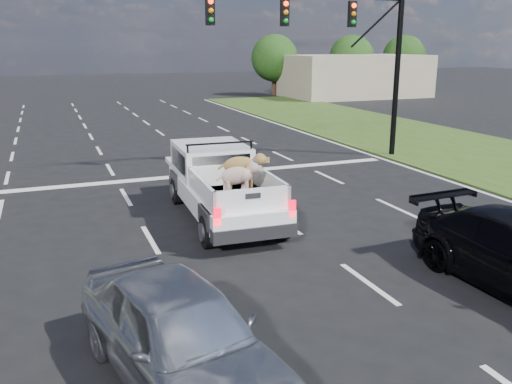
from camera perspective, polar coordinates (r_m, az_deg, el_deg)
ground at (r=10.13m, az=3.25°, el=-11.11°), size 160.00×160.00×0.00m
road_markings at (r=15.92m, az=-6.56°, el=-1.20°), size 17.75×60.00×0.01m
traffic_signal at (r=21.73m, az=9.51°, el=15.69°), size 9.11×0.31×7.00m
building_right at (r=49.57m, az=10.35°, el=11.93°), size 12.00×7.00×3.60m
tree_far_d at (r=50.31m, az=1.96°, el=13.90°), size 4.20×4.20×5.40m
tree_far_e at (r=53.97m, az=10.02°, el=13.78°), size 4.20×4.20×5.40m
tree_far_f at (r=57.29m, az=15.32°, el=13.56°), size 4.20×4.20×5.40m
pickup_truck at (r=14.43m, az=-3.68°, el=1.01°), size 2.24×5.49×2.03m
silver_sedan at (r=7.58m, az=-7.93°, el=-14.62°), size 2.62×4.59×1.47m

